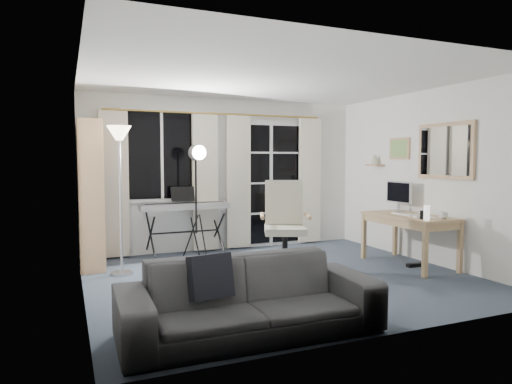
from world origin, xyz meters
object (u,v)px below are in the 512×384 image
keyboard_piano (185,207)px  mug (443,215)px  sofa (249,285)px  bookshelf (88,198)px  office_chair (284,218)px  torchiere_lamp (120,155)px  studio_light (197,166)px  monitor (399,193)px  desk (409,221)px

keyboard_piano → mug: (2.75, -2.28, 0.01)m
keyboard_piano → sofa: size_ratio=0.63×
bookshelf → office_chair: bearing=-25.8°
bookshelf → mug: 4.60m
bookshelf → sofa: bearing=-68.7°
torchiere_lamp → studio_light: torchiere_lamp is taller
monitor → mug: size_ratio=4.39×
studio_light → monitor: studio_light is taller
torchiere_lamp → desk: bearing=-15.1°
monitor → mug: 0.98m
torchiere_lamp → studio_light: bearing=21.8°
office_chair → mug: 2.00m
bookshelf → torchiere_lamp: bearing=-57.6°
bookshelf → torchiere_lamp: 0.89m
bookshelf → office_chair: 2.61m
bookshelf → mug: (4.10, -2.07, -0.18)m
bookshelf → keyboard_piano: size_ratio=1.46×
monitor → sofa: (-3.11, -1.91, -0.54)m
desk → monitor: monitor is taller
office_chair → keyboard_piano: bearing=146.7°
office_chair → sofa: bearing=-101.2°
office_chair → mug: bearing=-3.7°
studio_light → desk: 3.01m
keyboard_piano → bookshelf: bearing=-172.0°
studio_light → desk: studio_light is taller
desk → torchiere_lamp: bearing=164.3°
desk → sofa: (-2.91, -1.46, -0.19)m
keyboard_piano → office_chair: size_ratio=1.14×
sofa → desk: bearing=27.9°
studio_light → monitor: size_ratio=3.39×
desk → mug: 0.53m
bookshelf → sofa: size_ratio=0.91×
mug → monitor: bearing=84.2°
bookshelf → keyboard_piano: bookshelf is taller
studio_light → sofa: (-0.36, -2.89, -0.93)m
monitor → keyboard_piano: bearing=154.3°
keyboard_piano → studio_light: bearing=-75.7°
torchiere_lamp → monitor: (3.85, -0.53, -0.54)m
torchiere_lamp → keyboard_piano: size_ratio=1.38×
torchiere_lamp → mug: bearing=-21.6°
mug → sofa: size_ratio=0.05×
office_chair → desk: bearing=9.8°
keyboard_piano → mug: bearing=-40.7°
office_chair → sofa: office_chair is taller
keyboard_piano → studio_light: 0.72m
monitor → sofa: bearing=-149.0°
torchiere_lamp → bookshelf: bearing=120.9°
office_chair → desk: office_chair is taller
bookshelf → torchiere_lamp: size_ratio=1.05×
bookshelf → torchiere_lamp: (0.35, -0.59, 0.56)m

